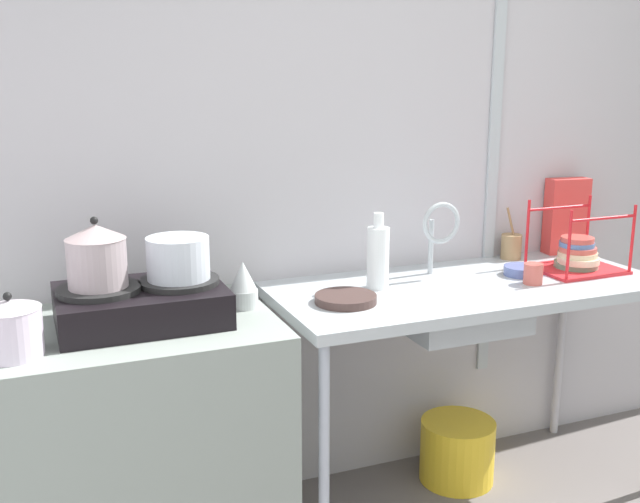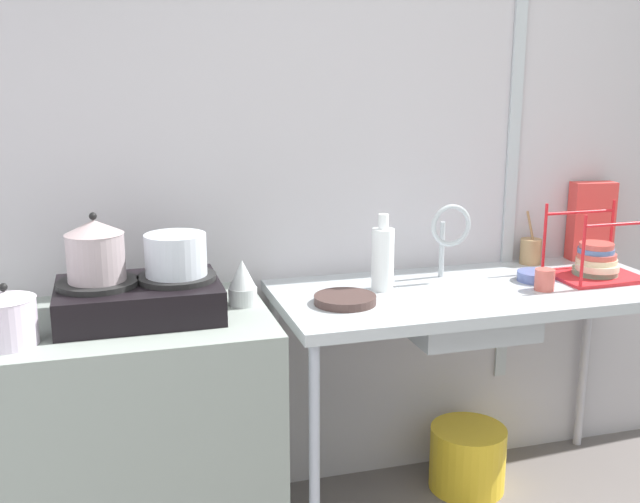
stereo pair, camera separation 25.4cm
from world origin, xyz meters
name	(u,v)px [view 1 (the left image)]	position (x,y,z in m)	size (l,w,h in m)	color
wall_back	(410,178)	(0.00, 1.75, 1.23)	(4.44, 0.10, 2.46)	#B3AEB4
wall_metal_strip	(494,146)	(0.36, 1.69, 1.35)	(0.05, 0.01, 1.97)	#AAB1B6
counter_concrete	(125,453)	(-1.23, 1.37, 0.44)	(0.99, 0.65, 0.88)	gray
counter_sink	(468,300)	(0.06, 1.37, 0.81)	(1.49, 0.65, 0.88)	#AAB1B6
stove	(141,303)	(-1.16, 1.37, 0.94)	(0.52, 0.37, 0.13)	black
pot_on_left_burner	(97,256)	(-1.28, 1.37, 1.11)	(0.18, 0.18, 0.22)	#A29196
pot_on_right_burner	(178,258)	(-1.03, 1.37, 1.08)	(0.20, 0.20, 0.14)	silver
pot_beside_stove	(11,328)	(-1.54, 1.22, 0.96)	(0.17, 0.17, 0.19)	silver
percolator	(243,285)	(-0.81, 1.41, 0.96)	(0.10, 0.10, 0.16)	silver
sink_basin	(459,307)	(0.00, 1.35, 0.80)	(0.45, 0.35, 0.16)	#AAB1B6
faucet	(440,227)	(-0.01, 1.49, 1.08)	(0.16, 0.09, 0.30)	#AAB1B6
frying_pan	(346,299)	(-0.47, 1.32, 0.89)	(0.21, 0.21, 0.03)	#3F2C29
dish_rack	(577,256)	(0.56, 1.37, 0.94)	(0.33, 0.27, 0.28)	red
cup_by_rack	(533,274)	(0.28, 1.28, 0.92)	(0.07, 0.07, 0.08)	#BE544A
small_bowl_on_drainboard	(522,271)	(0.32, 1.39, 0.90)	(0.14, 0.14, 0.04)	#5464A3
bottle_by_sink	(378,256)	(-0.29, 1.44, 1.00)	(0.08, 0.08, 0.28)	white
cereal_box	(566,216)	(0.72, 1.64, 1.04)	(0.18, 0.08, 0.33)	#D43C38
utensil_jar	(511,246)	(0.44, 1.63, 0.93)	(0.09, 0.09, 0.22)	#9A794F
bucket_on_floor	(457,450)	(0.10, 1.47, 0.13)	(0.31, 0.31, 0.26)	yellow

